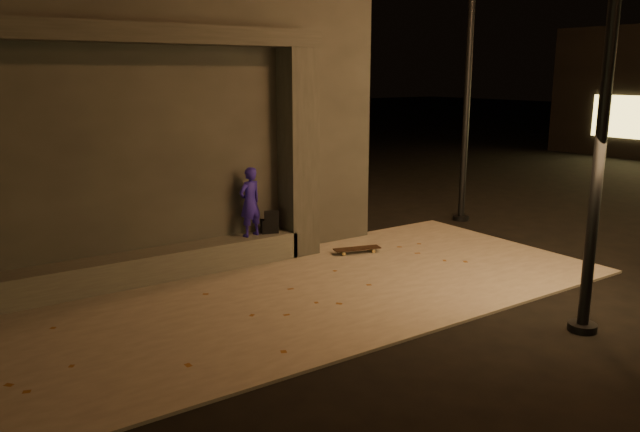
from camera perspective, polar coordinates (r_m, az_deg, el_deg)
ground at (r=7.57m, az=2.59°, el=-12.20°), size 120.00×120.00×0.00m
sidewalk at (r=9.11m, az=-5.07°, el=-7.65°), size 11.00×4.40×0.04m
building at (r=12.37m, az=-19.95°, el=9.35°), size 9.00×5.10×5.22m
ledge at (r=10.03m, az=-17.63°, el=-4.82°), size 6.00×0.55×0.45m
column at (r=11.00m, az=-2.03°, el=5.73°), size 0.55×0.55×3.60m
canopy at (r=9.97m, az=-13.44°, el=15.84°), size 5.00×0.70×0.28m
skateboarder at (r=10.64m, az=-6.42°, el=1.28°), size 0.48×0.37×1.19m
backpack at (r=10.91m, az=-4.64°, el=-0.82°), size 0.34×0.27×0.41m
skateboard at (r=11.29m, az=3.41°, el=-3.02°), size 0.88×0.45×0.09m
street_lamp_0 at (r=8.18m, az=25.21°, el=15.75°), size 0.36×0.36×6.63m
street_lamp_2 at (r=14.00m, az=13.59°, el=16.09°), size 0.36×0.36×7.18m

